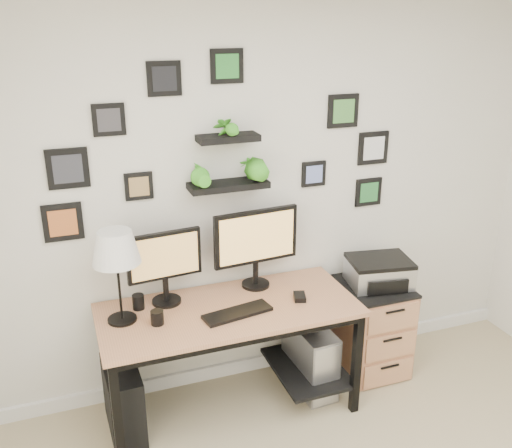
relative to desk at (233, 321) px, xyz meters
name	(u,v)px	position (x,y,z in m)	size (l,w,h in m)	color
room	(267,360)	(0.36, 0.32, -0.58)	(4.00, 4.00, 4.00)	#C4B48C
desk	(233,321)	(0.00, 0.00, 0.00)	(1.60, 0.70, 0.75)	tan
monitor_left	(165,262)	(-0.38, 0.16, 0.40)	(0.47, 0.20, 0.48)	black
monitor_right	(256,242)	(0.22, 0.18, 0.44)	(0.58, 0.20, 0.53)	black
keyboard	(237,313)	(-0.01, -0.13, 0.13)	(0.43, 0.14, 0.02)	black
mouse	(300,297)	(0.42, -0.08, 0.14)	(0.07, 0.11, 0.03)	black
table_lamp	(116,250)	(-0.68, 0.04, 0.58)	(0.28, 0.28, 0.57)	black
mug	(157,318)	(-0.49, -0.08, 0.17)	(0.08, 0.08, 0.09)	black
pen_cup	(138,302)	(-0.56, 0.14, 0.17)	(0.07, 0.07, 0.09)	black
pc_tower_black	(124,399)	(-0.72, -0.01, -0.40)	(0.20, 0.45, 0.45)	black
pc_tower_grey	(310,358)	(0.55, -0.01, -0.39)	(0.23, 0.49, 0.47)	gray
file_cabinet	(372,327)	(1.06, 0.06, -0.29)	(0.43, 0.53, 0.67)	tan
printer	(379,272)	(1.09, 0.06, 0.14)	(0.47, 0.40, 0.19)	silver
wall_decor	(228,153)	(0.07, 0.26, 1.02)	(2.29, 0.18, 1.09)	black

